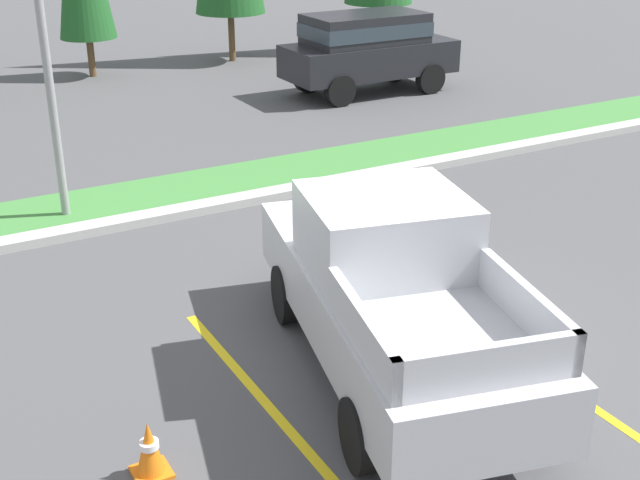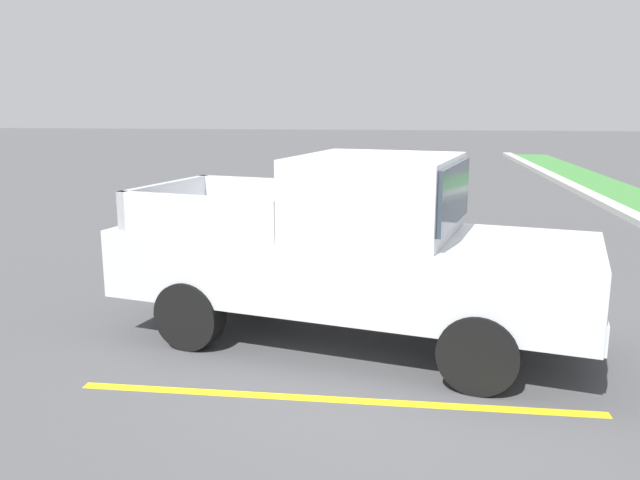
# 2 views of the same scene
# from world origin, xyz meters

# --- Properties ---
(ground_plane) EXTENTS (120.00, 120.00, 0.00)m
(ground_plane) POSITION_xyz_m (0.00, 0.00, 0.00)
(ground_plane) COLOR #4C4C4F
(parking_line_near) EXTENTS (0.12, 4.80, 0.01)m
(parking_line_near) POSITION_xyz_m (-1.84, -0.88, 0.00)
(parking_line_near) COLOR yellow
(parking_line_near) RESTS_ON ground
(parking_line_far) EXTENTS (0.12, 4.80, 0.01)m
(parking_line_far) POSITION_xyz_m (1.26, -0.88, 0.00)
(parking_line_far) COLOR yellow
(parking_line_far) RESTS_ON ground
(pickup_truck_main) EXTENTS (3.07, 5.52, 2.10)m
(pickup_truck_main) POSITION_xyz_m (-0.27, -0.83, 1.04)
(pickup_truck_main) COLOR black
(pickup_truck_main) RESTS_ON ground
(traffic_cone) EXTENTS (0.36, 0.36, 0.60)m
(traffic_cone) POSITION_xyz_m (-3.33, -1.28, 0.29)
(traffic_cone) COLOR orange
(traffic_cone) RESTS_ON ground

